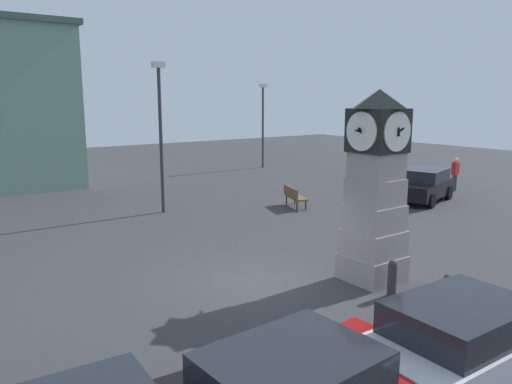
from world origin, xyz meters
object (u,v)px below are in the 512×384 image
Objects in this scene: car_by_building at (467,341)px; car_silver_hatch at (423,185)px; bollard_mid_row at (447,292)px; street_lamp_near_road at (263,119)px; pedestrian_near_bench at (455,172)px; street_lamp_far_side at (160,127)px; bench at (294,196)px; bollard_near_tower at (392,278)px; clock_tower at (375,191)px.

car_silver_hatch is (12.29, 9.73, -0.02)m from car_by_building.
bollard_mid_row is 0.15× the size of street_lamp_near_road.
street_lamp_near_road reaches higher than pedestrian_near_bench.
bench is at bearing -26.16° from street_lamp_far_side.
car_silver_hatch is 6.25m from bench.
car_by_building is 2.43× the size of pedestrian_near_bench.
bollard_near_tower is 10.08m from bench.
pedestrian_near_bench is (13.74, 7.18, 0.52)m from bollard_near_tower.
bollard_mid_row is at bearing -86.11° from street_lamp_far_side.
bollard_mid_row is at bearing -116.57° from street_lamp_near_road.
car_by_building is (-2.36, -1.90, 0.33)m from bollard_mid_row.
street_lamp_near_road is (0.68, 13.38, 2.55)m from car_silver_hatch.
bollard_near_tower is at bearing -152.42° from pedestrian_near_bench.
clock_tower is 5.18m from car_by_building.
clock_tower is at bearing -155.22° from pedestrian_near_bench.
street_lamp_far_side is at bearing 163.18° from pedestrian_near_bench.
clock_tower is at bearing 59.24° from car_by_building.
car_by_building reaches higher than bench.
bollard_mid_row is 0.14× the size of street_lamp_far_side.
bench is 12.97m from street_lamp_near_road.
bollard_mid_row is 11.10m from bench.
car_silver_hatch is 0.74× the size of street_lamp_near_road.
car_silver_hatch reaches higher than bench.
car_by_building is 0.68× the size of street_lamp_far_side.
pedestrian_near_bench reaches higher than bollard_mid_row.
car_silver_hatch is 3.54m from pedestrian_near_bench.
bollard_near_tower is at bearing -118.74° from street_lamp_near_road.
bench is (6.55, 12.18, -0.25)m from car_by_building.
street_lamp_far_side reaches higher than car_silver_hatch.
car_by_building is 15.67m from car_silver_hatch.
bollard_mid_row is 0.51× the size of pedestrian_near_bench.
street_lamp_far_side is (-0.87, 12.76, 3.12)m from bollard_mid_row.
street_lamp_far_side is at bearing 92.67° from bollard_near_tower.
pedestrian_near_bench is (13.41, 8.45, 0.54)m from bollard_mid_row.
car_by_building is 0.74× the size of street_lamp_near_road.
bollard_near_tower is at bearing 57.40° from car_by_building.
street_lamp_far_side is at bearing -143.63° from street_lamp_near_road.
bollard_near_tower is 1.31m from bollard_mid_row.
clock_tower reaches higher than car_by_building.
street_lamp_near_road is 14.25m from street_lamp_far_side.
street_lamp_far_side reaches higher than clock_tower.
street_lamp_near_road reaches higher than bollard_mid_row.
car_by_building is at bearing -146.72° from pedestrian_near_bench.
street_lamp_near_road is at bearing 36.37° from street_lamp_far_side.
bollard_near_tower is 0.15× the size of street_lamp_far_side.
street_lamp_near_road reaches higher than bench.
clock_tower is 11.32m from car_silver_hatch.
street_lamp_far_side is (-14.27, 4.31, 2.58)m from pedestrian_near_bench.
car_silver_hatch reaches higher than bollard_mid_row.
bollard_mid_row is 0.21× the size of car_by_building.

